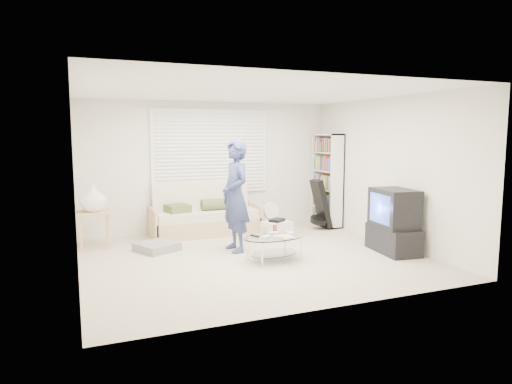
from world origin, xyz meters
name	(u,v)px	position (x,y,z in m)	size (l,w,h in m)	color
ground	(253,257)	(0.00, 0.00, 0.00)	(5.00, 5.00, 0.00)	#B4A78C
room_shell	(241,150)	(0.00, 0.48, 1.63)	(5.02, 4.52, 2.51)	silver
window_blinds	(211,151)	(0.00, 2.20, 1.55)	(2.32, 0.08, 1.62)	silver
futon_sofa	(205,217)	(-0.23, 1.87, 0.32)	(2.02, 0.81, 0.99)	tan
grey_floor_pillow	(157,247)	(-1.30, 0.95, 0.06)	(0.57, 0.57, 0.13)	slate
side_table	(93,201)	(-2.22, 1.53, 0.79)	(0.54, 0.44, 1.07)	tan
bookshelf	(327,180)	(2.32, 1.73, 0.95)	(0.30, 0.80, 1.89)	white
guitar_case	(321,208)	(2.02, 1.44, 0.44)	(0.39, 0.37, 0.98)	black
floor_fan	(271,214)	(1.04, 1.66, 0.34)	(0.36, 0.23, 0.58)	white
storage_bin	(277,229)	(0.91, 1.08, 0.16)	(0.56, 0.44, 0.35)	white
tv_unit	(394,222)	(2.20, -0.56, 0.50)	(0.61, 0.99, 1.02)	black
coffee_table	(275,240)	(0.24, -0.29, 0.31)	(1.11, 0.82, 0.50)	silver
standing_person	(235,196)	(-0.11, 0.46, 0.90)	(0.65, 0.43, 1.79)	navy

